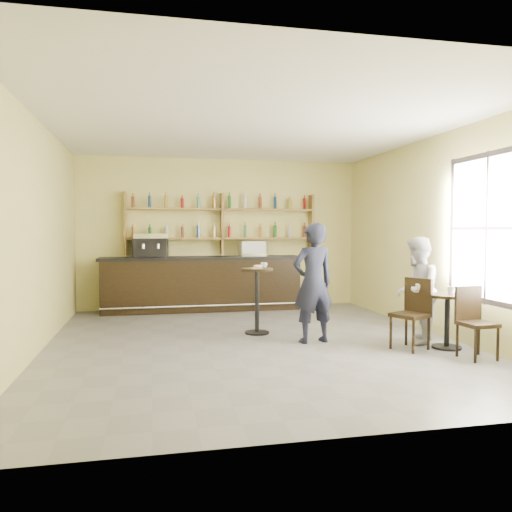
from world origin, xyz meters
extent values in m
plane|color=slate|center=(0.00, 0.00, 0.00)|extent=(7.00, 7.00, 0.00)
plane|color=white|center=(0.00, 0.00, 3.20)|extent=(7.00, 7.00, 0.00)
plane|color=#D1C977|center=(0.00, 3.50, 1.60)|extent=(7.00, 0.00, 7.00)
plane|color=#D1C977|center=(0.00, -3.50, 1.60)|extent=(7.00, 0.00, 7.00)
plane|color=#D1C977|center=(-3.00, 0.00, 1.60)|extent=(0.00, 7.00, 7.00)
plane|color=#D1C977|center=(3.00, 0.00, 1.60)|extent=(0.00, 7.00, 7.00)
plane|color=white|center=(2.99, -1.20, 1.70)|extent=(0.00, 2.00, 2.00)
cube|color=white|center=(0.18, 0.62, 1.06)|extent=(0.17, 0.17, 0.00)
torus|color=gold|center=(0.19, 0.61, 1.09)|extent=(0.15, 0.15, 0.05)
imported|color=white|center=(0.32, 0.72, 1.10)|extent=(0.11, 0.11, 0.09)
imported|color=black|center=(0.86, -0.17, 0.89)|extent=(0.71, 0.53, 1.78)
imported|color=white|center=(2.65, -0.93, 0.83)|extent=(0.13, 0.13, 0.10)
imported|color=#AFAEB4|center=(2.35, -0.54, 0.79)|extent=(0.93, 0.97, 1.58)
camera|label=1|loc=(-1.50, -7.21, 1.67)|focal=35.00mm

